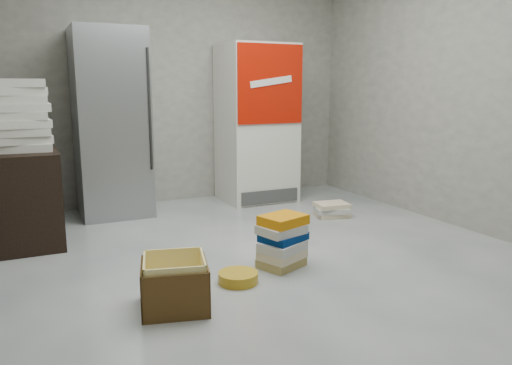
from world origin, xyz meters
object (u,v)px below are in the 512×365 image
at_px(steel_fridge, 111,124).
at_px(phonebook_stack_main, 282,241).
at_px(coke_cooler, 257,123).
at_px(cardboard_box, 175,287).
at_px(wood_shelf, 28,198).

xyz_separation_m(steel_fridge, phonebook_stack_main, (0.85, -2.15, -0.75)).
xyz_separation_m(coke_cooler, cardboard_box, (-1.72, -2.49, -0.77)).
distance_m(phonebook_stack_main, cardboard_box, 0.99).
height_order(wood_shelf, cardboard_box, wood_shelf).
distance_m(steel_fridge, coke_cooler, 1.65).
xyz_separation_m(coke_cooler, phonebook_stack_main, (-0.80, -2.14, -0.71)).
bearing_deg(phonebook_stack_main, cardboard_box, 176.64).
xyz_separation_m(coke_cooler, wood_shelf, (-2.48, -0.72, -0.50)).
relative_size(steel_fridge, coke_cooler, 1.06).
relative_size(phonebook_stack_main, cardboard_box, 0.86).
distance_m(wood_shelf, cardboard_box, 1.94).
xyz_separation_m(wood_shelf, cardboard_box, (0.76, -1.77, -0.27)).
relative_size(coke_cooler, phonebook_stack_main, 4.39).
height_order(wood_shelf, phonebook_stack_main, wood_shelf).
bearing_deg(wood_shelf, phonebook_stack_main, -40.23).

